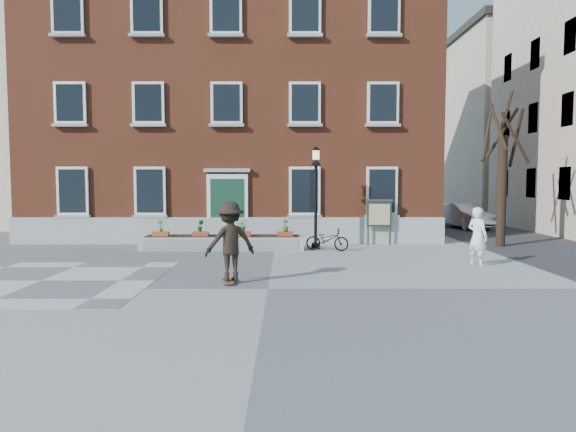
{
  "coord_description": "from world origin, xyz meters",
  "views": [
    {
      "loc": [
        0.46,
        -12.33,
        2.64
      ],
      "look_at": [
        0.5,
        4.0,
        1.5
      ],
      "focal_mm": 32.0,
      "sensor_mm": 36.0,
      "label": 1
    }
  ],
  "objects_px": {
    "bystander": "(477,236)",
    "lamp_post": "(316,183)",
    "notice_board": "(379,214)",
    "skateboarder": "(230,241)",
    "parked_car": "(465,216)",
    "bicycle": "(327,240)"
  },
  "relations": [
    {
      "from": "lamp_post",
      "to": "parked_car",
      "type": "bearing_deg",
      "value": 44.08
    },
    {
      "from": "bystander",
      "to": "notice_board",
      "type": "height_order",
      "value": "notice_board"
    },
    {
      "from": "parked_car",
      "to": "bystander",
      "type": "xyz_separation_m",
      "value": [
        -3.89,
        -12.3,
        0.22
      ]
    },
    {
      "from": "parked_car",
      "to": "skateboarder",
      "type": "xyz_separation_m",
      "value": [
        -11.25,
        -15.04,
        0.39
      ]
    },
    {
      "from": "bystander",
      "to": "skateboarder",
      "type": "xyz_separation_m",
      "value": [
        -7.36,
        -2.74,
        0.17
      ]
    },
    {
      "from": "bicycle",
      "to": "bystander",
      "type": "distance_m",
      "value": 5.53
    },
    {
      "from": "notice_board",
      "to": "skateboarder",
      "type": "relative_size",
      "value": 0.89
    },
    {
      "from": "lamp_post",
      "to": "notice_board",
      "type": "distance_m",
      "value": 3.2
    },
    {
      "from": "bystander",
      "to": "bicycle",
      "type": "bearing_deg",
      "value": 19.34
    },
    {
      "from": "bystander",
      "to": "skateboarder",
      "type": "bearing_deg",
      "value": 76.9
    },
    {
      "from": "bystander",
      "to": "lamp_post",
      "type": "distance_m",
      "value": 6.38
    },
    {
      "from": "parked_car",
      "to": "skateboarder",
      "type": "distance_m",
      "value": 18.78
    },
    {
      "from": "parked_car",
      "to": "bystander",
      "type": "relative_size",
      "value": 2.31
    },
    {
      "from": "parked_car",
      "to": "lamp_post",
      "type": "height_order",
      "value": "lamp_post"
    },
    {
      "from": "notice_board",
      "to": "lamp_post",
      "type": "bearing_deg",
      "value": -155.37
    },
    {
      "from": "bystander",
      "to": "skateboarder",
      "type": "relative_size",
      "value": 0.87
    },
    {
      "from": "parked_car",
      "to": "skateboarder",
      "type": "bearing_deg",
      "value": -137.89
    },
    {
      "from": "bystander",
      "to": "skateboarder",
      "type": "height_order",
      "value": "skateboarder"
    },
    {
      "from": "bicycle",
      "to": "notice_board",
      "type": "distance_m",
      "value": 3.0
    },
    {
      "from": "parked_car",
      "to": "lamp_post",
      "type": "relative_size",
      "value": 1.07
    },
    {
      "from": "skateboarder",
      "to": "notice_board",
      "type": "bearing_deg",
      "value": 56.33
    },
    {
      "from": "parked_car",
      "to": "bicycle",
      "type": "bearing_deg",
      "value": -143.79
    }
  ]
}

